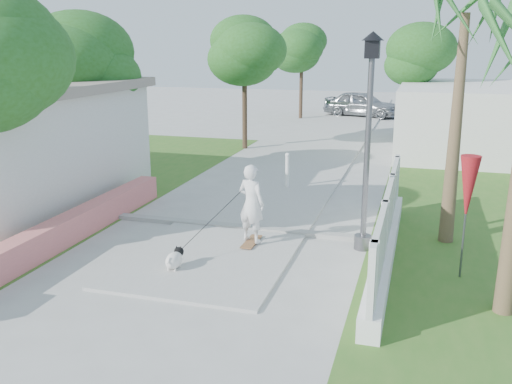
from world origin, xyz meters
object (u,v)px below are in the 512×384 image
(patio_umbrella, at_px, (468,190))
(street_lamp, at_px, (368,135))
(bollard, at_px, (287,170))
(parked_car, at_px, (362,104))
(dog, at_px, (175,259))
(skateboarder, at_px, (223,215))

(patio_umbrella, bearing_deg, street_lamp, 152.24)
(bollard, bearing_deg, parked_car, 89.09)
(bollard, distance_m, dog, 6.74)
(patio_umbrella, distance_m, parked_car, 23.50)
(skateboarder, relative_size, parked_car, 0.46)
(street_lamp, xyz_separation_m, patio_umbrella, (1.90, -1.00, -0.74))
(street_lamp, relative_size, parked_car, 1.02)
(street_lamp, relative_size, patio_umbrella, 1.93)
(patio_umbrella, relative_size, parked_car, 0.53)
(patio_umbrella, relative_size, skateboarder, 1.15)
(street_lamp, xyz_separation_m, skateboarder, (-2.75, -1.01, -1.62))
(street_lamp, relative_size, skateboarder, 2.23)
(skateboarder, height_order, parked_car, skateboarder)
(street_lamp, xyz_separation_m, dog, (-3.31, -2.21, -2.19))
(street_lamp, bearing_deg, bollard, 120.96)
(street_lamp, height_order, patio_umbrella, street_lamp)
(skateboarder, height_order, dog, skateboarder)
(skateboarder, distance_m, parked_car, 23.09)
(skateboarder, distance_m, dog, 1.44)
(dog, bearing_deg, skateboarder, 65.79)
(street_lamp, height_order, skateboarder, street_lamp)
(bollard, relative_size, dog, 1.68)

